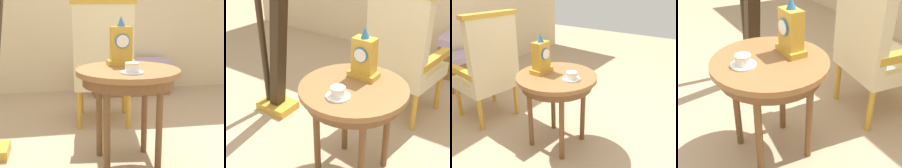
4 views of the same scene
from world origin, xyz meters
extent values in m
plane|color=tan|center=(0.00, 0.00, 0.00)|extent=(10.00, 10.00, 0.00)
cylinder|color=brown|center=(0.06, 0.02, 0.66)|extent=(0.68, 0.68, 0.03)
cylinder|color=brown|center=(0.06, 0.02, 0.61)|extent=(0.60, 0.60, 0.07)
cylinder|color=brown|center=(0.23, 0.19, 0.32)|extent=(0.04, 0.04, 0.64)
cylinder|color=brown|center=(-0.11, 0.19, 0.32)|extent=(0.04, 0.04, 0.64)
cylinder|color=brown|center=(-0.11, -0.15, 0.32)|extent=(0.04, 0.04, 0.64)
cylinder|color=brown|center=(0.23, -0.15, 0.32)|extent=(0.04, 0.04, 0.64)
cylinder|color=white|center=(0.05, -0.13, 0.68)|extent=(0.14, 0.14, 0.01)
cylinder|color=white|center=(0.05, -0.13, 0.71)|extent=(0.09, 0.09, 0.06)
torus|color=gold|center=(0.05, -0.13, 0.74)|extent=(0.09, 0.09, 0.00)
cube|color=gold|center=(0.04, 0.17, 0.69)|extent=(0.19, 0.11, 0.04)
cube|color=gold|center=(0.04, 0.17, 0.83)|extent=(0.14, 0.09, 0.23)
cylinder|color=teal|center=(0.04, 0.12, 0.85)|extent=(0.10, 0.01, 0.10)
cylinder|color=white|center=(0.04, 0.11, 0.85)|extent=(0.08, 0.00, 0.08)
cone|color=teal|center=(0.04, 0.17, 0.98)|extent=(0.06, 0.06, 0.07)
cube|color=beige|center=(0.04, 0.96, 0.41)|extent=(0.58, 0.58, 0.11)
cube|color=beige|center=(0.01, 0.74, 0.78)|extent=(0.53, 0.15, 0.64)
cube|color=gold|center=(0.01, 0.74, 1.12)|extent=(0.57, 0.17, 0.04)
cube|color=gold|center=(0.27, 0.93, 0.57)|extent=(0.13, 0.47, 0.06)
cube|color=gold|center=(-0.19, 0.99, 0.57)|extent=(0.13, 0.47, 0.06)
cylinder|color=gold|center=(0.29, 1.15, 0.18)|extent=(0.04, 0.04, 0.35)
cylinder|color=gold|center=(-0.15, 1.20, 0.18)|extent=(0.04, 0.04, 0.35)
cylinder|color=gold|center=(0.23, 0.71, 0.18)|extent=(0.04, 0.04, 0.35)
cylinder|color=gold|center=(-0.21, 0.77, 0.18)|extent=(0.04, 0.04, 0.35)
cube|color=#B299B7|center=(0.54, 1.95, 0.40)|extent=(1.00, 0.40, 0.08)
cube|color=brown|center=(0.54, 1.95, 0.18)|extent=(0.96, 0.38, 0.36)
camera|label=1|loc=(-0.42, -2.01, 1.05)|focal=51.79mm
camera|label=2|loc=(0.93, -1.45, 1.63)|focal=51.27mm
camera|label=3|loc=(-1.52, -1.14, 1.45)|focal=40.22mm
camera|label=4|loc=(1.44, -0.66, 1.46)|focal=48.75mm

